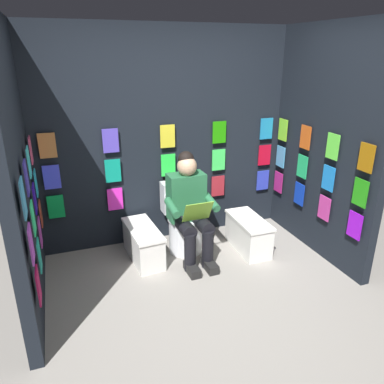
{
  "coord_description": "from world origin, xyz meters",
  "views": [
    {
      "loc": [
        1.17,
        2.34,
        2.17
      ],
      "look_at": [
        -0.03,
        -0.93,
        0.85
      ],
      "focal_mm": 34.76,
      "sensor_mm": 36.0,
      "label": 1
    }
  ],
  "objects": [
    {
      "name": "comic_longbox_far",
      "position": [
        -0.77,
        -1.05,
        0.19
      ],
      "size": [
        0.32,
        0.68,
        0.39
      ],
      "rotation": [
        0.0,
        0.0,
        -0.02
      ],
      "color": "white",
      "rests_on": "ground"
    },
    {
      "name": "comic_longbox_near",
      "position": [
        0.43,
        -1.25,
        0.19
      ],
      "size": [
        0.34,
        0.74,
        0.38
      ],
      "rotation": [
        0.0,
        0.0,
        0.07
      ],
      "color": "white",
      "rests_on": "ground"
    },
    {
      "name": "toilet",
      "position": [
        -0.07,
        -1.34,
        0.33
      ],
      "size": [
        0.41,
        0.56,
        0.77
      ],
      "rotation": [
        0.0,
        0.0,
        0.02
      ],
      "color": "white",
      "rests_on": "ground"
    },
    {
      "name": "display_wall_left",
      "position": [
        -1.52,
        -0.84,
        1.23
      ],
      "size": [
        0.14,
        1.69,
        2.46
      ],
      "color": "black",
      "rests_on": "ground"
    },
    {
      "name": "person_reading",
      "position": [
        -0.07,
        -1.11,
        0.6
      ],
      "size": [
        0.53,
        0.69,
        1.19
      ],
      "rotation": [
        0.0,
        0.0,
        0.02
      ],
      "color": "#286B42",
      "rests_on": "ground"
    },
    {
      "name": "display_wall_right",
      "position": [
        1.52,
        -0.84,
        1.23
      ],
      "size": [
        0.14,
        1.69,
        2.46
      ],
      "color": "black",
      "rests_on": "ground"
    },
    {
      "name": "ground_plane",
      "position": [
        0.0,
        0.0,
        0.0
      ],
      "size": [
        30.0,
        30.0,
        0.0
      ],
      "primitive_type": "plane",
      "color": "gray"
    },
    {
      "name": "display_wall_back",
      "position": [
        0.0,
        -1.74,
        1.23
      ],
      "size": [
        3.03,
        0.14,
        2.46
      ],
      "color": "black",
      "rests_on": "ground"
    }
  ]
}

